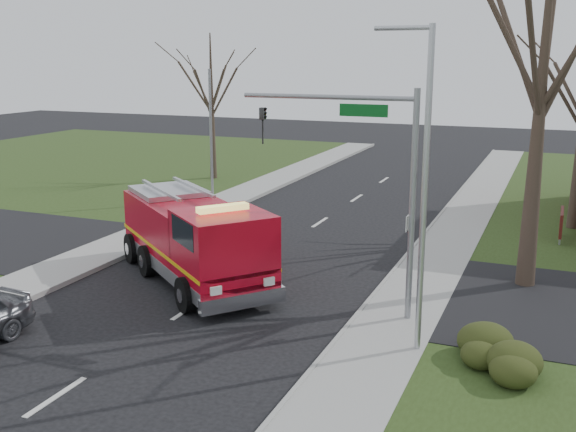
% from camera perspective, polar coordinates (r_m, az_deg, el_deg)
% --- Properties ---
extents(ground, '(120.00, 120.00, 0.00)m').
position_cam_1_polar(ground, '(21.30, -8.35, -7.78)').
color(ground, black).
rests_on(ground, ground).
extents(sidewalk_right, '(2.40, 80.00, 0.15)m').
position_cam_1_polar(sidewalk_right, '(19.06, 8.18, -10.15)').
color(sidewalk_right, gray).
rests_on(sidewalk_right, ground).
extents(sidewalk_left, '(2.40, 80.00, 0.15)m').
position_cam_1_polar(sidewalk_left, '(24.88, -20.80, -5.22)').
color(sidewalk_left, gray).
rests_on(sidewalk_left, ground).
extents(health_center_sign, '(0.12, 2.00, 1.40)m').
position_cam_1_polar(health_center_sign, '(30.27, 22.13, -0.52)').
color(health_center_sign, '#4A1411').
rests_on(health_center_sign, ground).
extents(hedge_corner, '(2.80, 2.00, 0.90)m').
position_cam_1_polar(hedge_corner, '(17.54, 16.46, -10.94)').
color(hedge_corner, '#263312').
rests_on(hedge_corner, lawn_right).
extents(bare_tree_near, '(6.00, 6.00, 12.00)m').
position_cam_1_polar(bare_tree_near, '(23.02, 20.82, 11.98)').
color(bare_tree_near, '#31251D').
rests_on(bare_tree_near, ground).
extents(bare_tree_left, '(4.50, 4.50, 9.00)m').
position_cam_1_polar(bare_tree_left, '(42.26, -6.50, 10.50)').
color(bare_tree_left, '#31251D').
rests_on(bare_tree_left, ground).
extents(traffic_signal_mast, '(5.29, 0.18, 6.80)m').
position_cam_1_polar(traffic_signal_mast, '(19.41, 6.90, 4.60)').
color(traffic_signal_mast, gray).
rests_on(traffic_signal_mast, ground).
extents(streetlight_pole, '(1.48, 0.16, 8.40)m').
position_cam_1_polar(streetlight_pole, '(17.09, 11.32, 2.70)').
color(streetlight_pole, '#B7BABF').
rests_on(streetlight_pole, ground).
extents(utility_pole_far, '(0.14, 0.14, 7.00)m').
position_cam_1_polar(utility_pole_far, '(35.65, -6.53, 6.64)').
color(utility_pole_far, gray).
rests_on(utility_pole_far, ground).
extents(fire_engine, '(7.86, 7.08, 3.20)m').
position_cam_1_polar(fire_engine, '(23.35, -7.87, -2.12)').
color(fire_engine, '#AF081A').
rests_on(fire_engine, ground).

